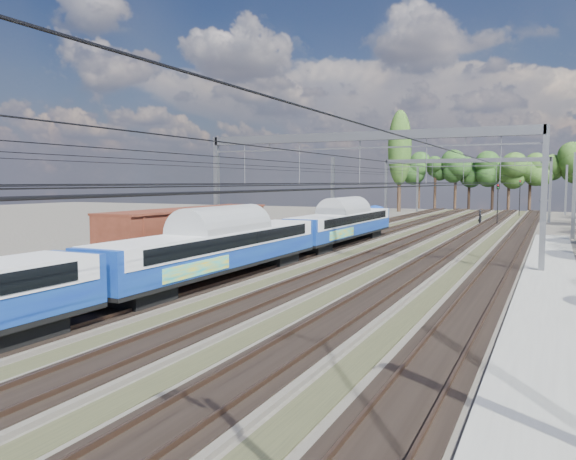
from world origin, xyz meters
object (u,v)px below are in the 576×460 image
at_px(freight_boxcar, 191,233).
at_px(emu_train, 217,240).
at_px(signal_far, 520,193).
at_px(worker, 480,217).
at_px(signal_near, 498,199).

bearing_deg(freight_boxcar, emu_train, -41.10).
xyz_separation_m(emu_train, freight_boxcar, (-4.50, 3.93, -0.14)).
bearing_deg(signal_far, emu_train, -106.39).
distance_m(freight_boxcar, worker, 48.19).
bearing_deg(worker, signal_far, -31.08).
bearing_deg(freight_boxcar, worker, 75.04).
xyz_separation_m(emu_train, signal_far, (11.40, 73.74, 1.29)).
bearing_deg(emu_train, signal_far, 81.21).
relative_size(freight_boxcar, signal_near, 2.75).
bearing_deg(signal_near, freight_boxcar, -90.79).
bearing_deg(worker, signal_near, -81.59).
height_order(emu_train, signal_far, signal_far).
distance_m(emu_train, signal_far, 74.63).
height_order(worker, signal_far, signal_far).
distance_m(freight_boxcar, signal_near, 49.87).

